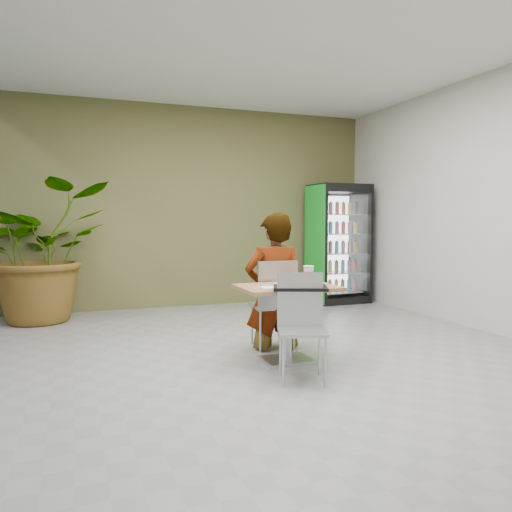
{
  "coord_description": "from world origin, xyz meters",
  "views": [
    {
      "loc": [
        -1.81,
        -4.4,
        1.37
      ],
      "look_at": [
        0.02,
        0.57,
        1.0
      ],
      "focal_mm": 35.0,
      "sensor_mm": 36.0,
      "label": 1
    }
  ],
  "objects_px": {
    "chair_near": "(301,317)",
    "seated_woman": "(274,295)",
    "cafeteria_tray": "(300,288)",
    "dining_table": "(287,308)",
    "potted_plant": "(42,251)",
    "soda_cup": "(309,275)",
    "beverage_fridge": "(338,244)",
    "chair_far": "(275,297)"
  },
  "relations": [
    {
      "from": "chair_near",
      "to": "seated_woman",
      "type": "bearing_deg",
      "value": 99.85
    },
    {
      "from": "cafeteria_tray",
      "to": "dining_table",
      "type": "bearing_deg",
      "value": 92.28
    },
    {
      "from": "chair_near",
      "to": "seated_woman",
      "type": "relative_size",
      "value": 0.52
    },
    {
      "from": "potted_plant",
      "to": "soda_cup",
      "type": "bearing_deg",
      "value": -49.09
    },
    {
      "from": "beverage_fridge",
      "to": "potted_plant",
      "type": "bearing_deg",
      "value": 178.44
    },
    {
      "from": "soda_cup",
      "to": "potted_plant",
      "type": "distance_m",
      "value": 3.94
    },
    {
      "from": "beverage_fridge",
      "to": "cafeteria_tray",
      "type": "bearing_deg",
      "value": -126.25
    },
    {
      "from": "seated_woman",
      "to": "beverage_fridge",
      "type": "relative_size",
      "value": 0.89
    },
    {
      "from": "dining_table",
      "to": "beverage_fridge",
      "type": "height_order",
      "value": "beverage_fridge"
    },
    {
      "from": "chair_near",
      "to": "soda_cup",
      "type": "distance_m",
      "value": 0.69
    },
    {
      "from": "cafeteria_tray",
      "to": "potted_plant",
      "type": "relative_size",
      "value": 0.25
    },
    {
      "from": "soda_cup",
      "to": "cafeteria_tray",
      "type": "relative_size",
      "value": 0.37
    },
    {
      "from": "beverage_fridge",
      "to": "soda_cup",
      "type": "bearing_deg",
      "value": -125.92
    },
    {
      "from": "chair_far",
      "to": "beverage_fridge",
      "type": "height_order",
      "value": "beverage_fridge"
    },
    {
      "from": "chair_far",
      "to": "potted_plant",
      "type": "distance_m",
      "value": 3.52
    },
    {
      "from": "cafeteria_tray",
      "to": "seated_woman",
      "type": "bearing_deg",
      "value": 84.84
    },
    {
      "from": "seated_woman",
      "to": "cafeteria_tray",
      "type": "height_order",
      "value": "seated_woman"
    },
    {
      "from": "chair_far",
      "to": "cafeteria_tray",
      "type": "bearing_deg",
      "value": 90.95
    },
    {
      "from": "chair_far",
      "to": "soda_cup",
      "type": "relative_size",
      "value": 5.3
    },
    {
      "from": "cafeteria_tray",
      "to": "chair_far",
      "type": "bearing_deg",
      "value": 85.25
    },
    {
      "from": "chair_near",
      "to": "potted_plant",
      "type": "distance_m",
      "value": 4.18
    },
    {
      "from": "chair_near",
      "to": "beverage_fridge",
      "type": "xyz_separation_m",
      "value": [
        2.36,
        3.52,
        0.46
      ]
    },
    {
      "from": "beverage_fridge",
      "to": "potted_plant",
      "type": "height_order",
      "value": "beverage_fridge"
    },
    {
      "from": "seated_woman",
      "to": "chair_near",
      "type": "bearing_deg",
      "value": 86.52
    },
    {
      "from": "soda_cup",
      "to": "potted_plant",
      "type": "height_order",
      "value": "potted_plant"
    },
    {
      "from": "chair_near",
      "to": "seated_woman",
      "type": "height_order",
      "value": "seated_woman"
    },
    {
      "from": "dining_table",
      "to": "potted_plant",
      "type": "height_order",
      "value": "potted_plant"
    },
    {
      "from": "dining_table",
      "to": "soda_cup",
      "type": "distance_m",
      "value": 0.39
    },
    {
      "from": "chair_far",
      "to": "cafeteria_tray",
      "type": "distance_m",
      "value": 0.78
    },
    {
      "from": "soda_cup",
      "to": "potted_plant",
      "type": "xyz_separation_m",
      "value": [
        -2.58,
        2.98,
        0.12
      ]
    },
    {
      "from": "dining_table",
      "to": "chair_near",
      "type": "distance_m",
      "value": 0.49
    },
    {
      "from": "seated_woman",
      "to": "potted_plant",
      "type": "xyz_separation_m",
      "value": [
        -2.42,
        2.48,
        0.38
      ]
    },
    {
      "from": "potted_plant",
      "to": "dining_table",
      "type": "bearing_deg",
      "value": -52.32
    },
    {
      "from": "chair_far",
      "to": "potted_plant",
      "type": "relative_size",
      "value": 0.5
    },
    {
      "from": "dining_table",
      "to": "chair_near",
      "type": "relative_size",
      "value": 1.02
    },
    {
      "from": "seated_woman",
      "to": "potted_plant",
      "type": "relative_size",
      "value": 0.92
    },
    {
      "from": "soda_cup",
      "to": "beverage_fridge",
      "type": "bearing_deg",
      "value": 55.84
    },
    {
      "from": "chair_near",
      "to": "seated_woman",
      "type": "distance_m",
      "value": 1.03
    },
    {
      "from": "chair_near",
      "to": "seated_woman",
      "type": "xyz_separation_m",
      "value": [
        0.16,
        1.02,
        0.04
      ]
    },
    {
      "from": "dining_table",
      "to": "soda_cup",
      "type": "xyz_separation_m",
      "value": [
        0.25,
        0.04,
        0.3
      ]
    },
    {
      "from": "cafeteria_tray",
      "to": "potted_plant",
      "type": "distance_m",
      "value": 4.04
    },
    {
      "from": "chair_far",
      "to": "soda_cup",
      "type": "xyz_separation_m",
      "value": [
        0.17,
        -0.44,
        0.28
      ]
    }
  ]
}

